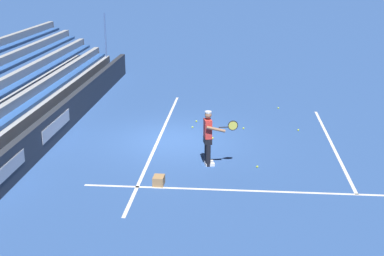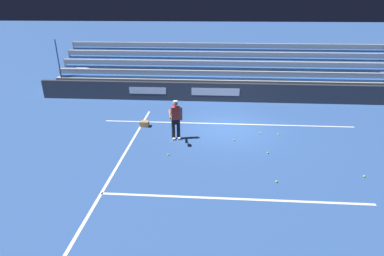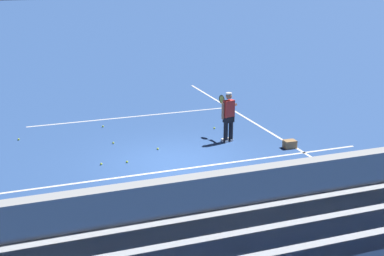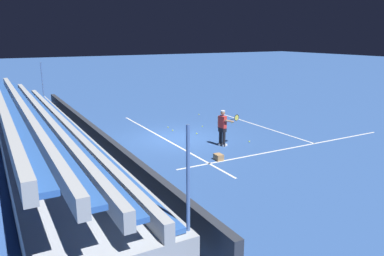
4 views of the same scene
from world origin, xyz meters
name	(u,v)px [view 1 (image 1 of 4)]	position (x,y,z in m)	size (l,w,h in m)	color
ground_plane	(173,140)	(0.00, 0.00, 0.00)	(160.00, 160.00, 0.00)	#2D5193
court_baseline_white	(159,139)	(0.00, -0.50, 0.00)	(12.00, 0.10, 0.01)	white
court_sideline_white	(301,192)	(4.11, 4.00, 0.00)	(0.10, 12.00, 0.01)	white
court_service_line_white	(332,144)	(0.00, 5.50, 0.00)	(8.22, 0.10, 0.01)	white
back_wall_sponsor_board	(58,122)	(0.01, -4.07, 0.55)	(22.07, 0.25, 1.10)	#2D333D
tennis_player	(209,137)	(2.26, 1.38, 0.89)	(0.59, 1.06, 1.71)	black
ball_box_cardboard	(159,181)	(3.92, 0.08, 0.13)	(0.40, 0.30, 0.26)	#A87F51
tennis_ball_stray_back	(257,167)	(2.38, 2.88, 0.03)	(0.07, 0.07, 0.07)	#CCE533
tennis_ball_by_box	(213,138)	(-0.23, 1.39, 0.03)	(0.07, 0.07, 0.07)	#CCE533
tennis_ball_midcourt	(298,130)	(-1.43, 4.51, 0.03)	(0.07, 0.07, 0.07)	#CCE533
tennis_ball_toward_net	(192,127)	(-1.45, 0.58, 0.03)	(0.07, 0.07, 0.07)	#CCE533
tennis_ball_on_baseline	(196,121)	(-2.23, 0.67, 0.03)	(0.07, 0.07, 0.07)	#CCE533
tennis_ball_near_player	(278,108)	(-4.45, 3.98, 0.03)	(0.07, 0.07, 0.07)	#CCE533
tennis_ball_far_left	(243,128)	(-1.47, 2.49, 0.03)	(0.07, 0.07, 0.07)	#CCE533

